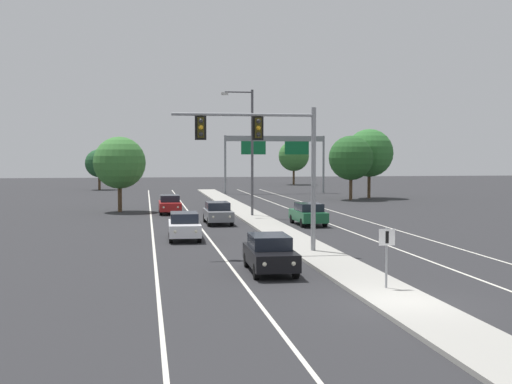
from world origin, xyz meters
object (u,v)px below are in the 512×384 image
object	(u,v)px
car_oncoming_grey	(218,213)
tree_far_right_c	(369,153)
tree_far_right_b	(294,156)
tree_far_left_a	(119,163)
highway_sign_gantry	(275,146)
tree_far_left_b	(99,163)
overhead_signal_mast	(270,148)
median_sign_post	(387,249)
car_receding_green	(308,214)
car_oncoming_black	(270,253)
car_oncoming_red	(170,204)
tree_far_right_a	(351,158)
street_lamp_median	(249,145)
car_oncoming_white	(184,226)

from	to	relation	value
car_oncoming_grey	tree_far_right_c	xyz separation A→B (m)	(20.28, 25.94, 4.38)
tree_far_right_b	tree_far_left_a	bearing A→B (deg)	-118.10
highway_sign_gantry	tree_far_left_b	bearing A→B (deg)	150.67
overhead_signal_mast	highway_sign_gantry	xyz separation A→B (m)	(10.52, 52.60, 0.86)
tree_far_left_b	car_oncoming_grey	bearing A→B (deg)	-76.99
median_sign_post	car_receding_green	bearing A→B (deg)	83.13
tree_far_right_b	tree_far_right_c	distance (m)	36.04
car_oncoming_grey	car_oncoming_black	bearing A→B (deg)	-89.89
car_oncoming_grey	tree_far_left_b	world-z (taller)	tree_far_left_b
car_oncoming_red	car_receding_green	bearing A→B (deg)	-49.61
car_oncoming_red	tree_far_right_b	bearing A→B (deg)	66.86
median_sign_post	car_oncoming_black	world-z (taller)	median_sign_post
tree_far_left_a	tree_far_right_a	xyz separation A→B (m)	(24.67, 11.72, 0.35)
street_lamp_median	highway_sign_gantry	xyz separation A→B (m)	(8.41, 32.51, 0.37)
median_sign_post	highway_sign_gantry	xyz separation A→B (m)	(8.02, 62.33, 4.58)
overhead_signal_mast	highway_sign_gantry	distance (m)	53.65
car_oncoming_black	car_oncoming_red	size ratio (longest dim) A/B	1.01
tree_far_left_b	tree_far_right_a	bearing A→B (deg)	-42.95
overhead_signal_mast	tree_far_right_c	distance (m)	45.44
street_lamp_median	car_oncoming_white	size ratio (longest dim) A/B	2.22
highway_sign_gantry	car_oncoming_grey	bearing A→B (deg)	-107.06
car_oncoming_black	tree_far_left_a	world-z (taller)	tree_far_left_a
tree_far_left_b	car_oncoming_black	bearing A→B (deg)	-80.60
street_lamp_median	car_oncoming_grey	world-z (taller)	street_lamp_median
car_oncoming_red	tree_far_right_b	size ratio (longest dim) A/B	0.60
street_lamp_median	car_receding_green	bearing A→B (deg)	-64.97
car_receding_green	tree_far_right_a	world-z (taller)	tree_far_right_a
median_sign_post	car_oncoming_black	bearing A→B (deg)	126.00
median_sign_post	car_receding_green	distance (m)	23.22
car_oncoming_black	median_sign_post	bearing A→B (deg)	-54.00
car_oncoming_red	car_receding_green	world-z (taller)	same
car_receding_green	car_oncoming_grey	bearing A→B (deg)	163.25
overhead_signal_mast	tree_far_left_a	world-z (taller)	overhead_signal_mast
tree_far_right_c	car_receding_green	bearing A→B (deg)	-116.80
overhead_signal_mast	car_oncoming_black	world-z (taller)	overhead_signal_mast
tree_far_right_a	tree_far_right_c	bearing A→B (deg)	40.14
car_oncoming_grey	tree_far_left_b	size ratio (longest dim) A/B	0.77
car_receding_green	tree_far_left_a	bearing A→B (deg)	134.98
street_lamp_median	car_oncoming_red	distance (m)	8.98
median_sign_post	tree_far_right_c	size ratio (longest dim) A/B	0.28
car_oncoming_red	tree_far_right_c	bearing A→B (deg)	35.73
highway_sign_gantry	tree_far_right_a	distance (m)	15.22
street_lamp_median	car_oncoming_white	bearing A→B (deg)	-113.98
tree_far_left_b	tree_far_right_c	bearing A→B (deg)	-37.46
tree_far_left_a	tree_far_left_b	size ratio (longest dim) A/B	1.13
car_oncoming_black	tree_far_right_b	size ratio (longest dim) A/B	0.61
car_oncoming_white	tree_far_right_b	distance (m)	74.07
median_sign_post	car_receding_green	world-z (taller)	median_sign_post
highway_sign_gantry	tree_far_right_b	distance (m)	25.86
overhead_signal_mast	tree_far_left_a	xyz separation A→B (m)	(-8.31, 26.91, -1.01)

